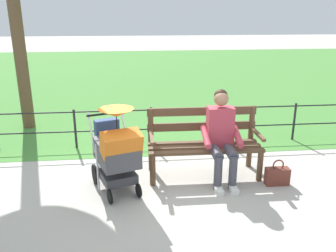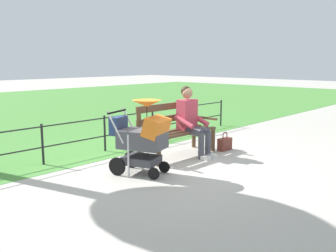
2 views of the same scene
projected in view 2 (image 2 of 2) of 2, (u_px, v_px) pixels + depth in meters
ground_plane at (154, 163)px, 6.42m from camera, size 60.00×60.00×0.00m
park_bench at (175, 127)px, 6.90m from camera, size 1.61×0.62×0.96m
person_on_bench at (191, 119)px, 6.87m from camera, size 0.54×0.74×1.28m
stroller at (143, 136)px, 5.72m from camera, size 0.75×0.99×1.15m
handbag at (225, 144)px, 7.35m from camera, size 0.32×0.14×0.37m
park_fence at (116, 128)px, 7.42m from camera, size 7.88×0.04×0.70m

